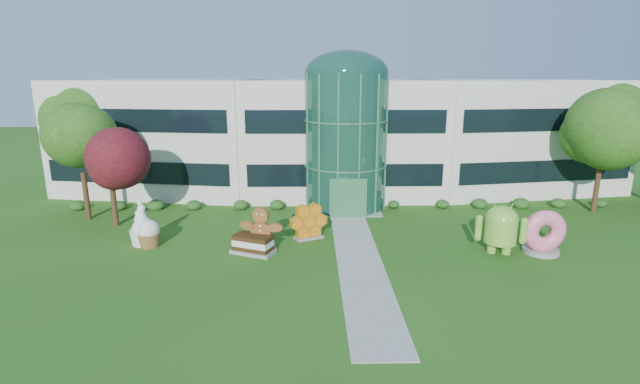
{
  "coord_description": "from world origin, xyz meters",
  "views": [
    {
      "loc": [
        -2.55,
        -22.0,
        9.62
      ],
      "look_at": [
        -2.01,
        6.0,
        2.6
      ],
      "focal_mm": 26.0,
      "sensor_mm": 36.0,
      "label": 1
    }
  ],
  "objects_px": {
    "gingerbread": "(261,229)",
    "android_green": "(501,226)",
    "android_black": "(306,219)",
    "donut": "(543,231)"
  },
  "relations": [
    {
      "from": "android_black",
      "to": "gingerbread",
      "type": "distance_m",
      "value": 3.64
    },
    {
      "from": "android_black",
      "to": "donut",
      "type": "bearing_deg",
      "value": -28.67
    },
    {
      "from": "android_black",
      "to": "gingerbread",
      "type": "relative_size",
      "value": 0.74
    },
    {
      "from": "android_black",
      "to": "donut",
      "type": "height_order",
      "value": "donut"
    },
    {
      "from": "android_green",
      "to": "gingerbread",
      "type": "bearing_deg",
      "value": -168.25
    },
    {
      "from": "donut",
      "to": "gingerbread",
      "type": "distance_m",
      "value": 15.69
    },
    {
      "from": "android_green",
      "to": "donut",
      "type": "xyz_separation_m",
      "value": [
        2.4,
        0.03,
        -0.34
      ]
    },
    {
      "from": "android_black",
      "to": "gingerbread",
      "type": "bearing_deg",
      "value": -147.65
    },
    {
      "from": "gingerbread",
      "to": "android_green",
      "type": "bearing_deg",
      "value": 13.65
    },
    {
      "from": "android_black",
      "to": "donut",
      "type": "xyz_separation_m",
      "value": [
        13.2,
        -3.27,
        0.23
      ]
    }
  ]
}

